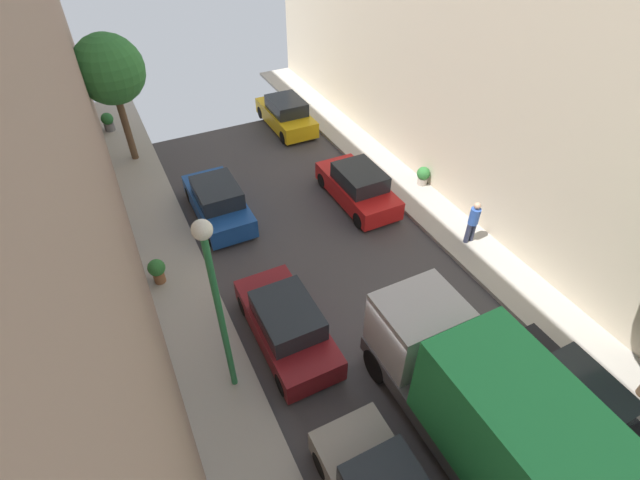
% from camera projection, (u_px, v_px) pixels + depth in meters
% --- Properties ---
extents(ground, '(32.00, 32.00, 0.00)m').
position_uv_depth(ground, '(401.00, 357.00, 13.38)').
color(ground, '#423F42').
extents(sidewalk_left, '(2.00, 44.00, 0.15)m').
position_uv_depth(sidewalk_left, '(236.00, 430.00, 11.64)').
color(sidewalk_left, '#A8A399').
rests_on(sidewalk_left, ground).
extents(sidewalk_right, '(2.00, 44.00, 0.15)m').
position_uv_depth(sidewalk_right, '(530.00, 298.00, 15.02)').
color(sidewalk_right, '#A8A399').
rests_on(sidewalk_right, ground).
extents(parked_car_left_3, '(1.78, 4.20, 1.57)m').
position_uv_depth(parked_car_left_3, '(287.00, 324.00, 13.39)').
color(parked_car_left_3, maroon).
rests_on(parked_car_left_3, ground).
extents(parked_car_left_4, '(1.78, 4.20, 1.57)m').
position_uv_depth(parked_car_left_4, '(218.00, 202.00, 17.95)').
color(parked_car_left_4, '#194799').
rests_on(parked_car_left_4, ground).
extents(parked_car_right_2, '(1.78, 4.20, 1.57)m').
position_uv_depth(parked_car_right_2, '(571.00, 401.00, 11.55)').
color(parked_car_right_2, black).
rests_on(parked_car_right_2, ground).
extents(parked_car_right_3, '(1.78, 4.20, 1.57)m').
position_uv_depth(parked_car_right_3, '(358.00, 187.00, 18.75)').
color(parked_car_right_3, red).
rests_on(parked_car_right_3, ground).
extents(parked_car_right_4, '(1.78, 4.20, 1.57)m').
position_uv_depth(parked_car_right_4, '(286.00, 114.00, 23.75)').
color(parked_car_right_4, gold).
rests_on(parked_car_right_4, ground).
extents(delivery_truck, '(2.26, 6.60, 3.38)m').
position_uv_depth(delivery_truck, '(486.00, 410.00, 10.21)').
color(delivery_truck, '#4C4C51').
rests_on(delivery_truck, ground).
extents(pedestrian, '(0.40, 0.36, 1.72)m').
position_uv_depth(pedestrian, '(473.00, 221.00, 16.47)').
color(pedestrian, '#2D334C').
rests_on(pedestrian, sidewalk_right).
extents(street_tree_0, '(2.85, 2.85, 5.56)m').
position_uv_depth(street_tree_0, '(109.00, 70.00, 18.90)').
color(street_tree_0, brown).
rests_on(street_tree_0, sidewalk_left).
extents(potted_plant_0, '(0.59, 0.59, 0.92)m').
position_uv_depth(potted_plant_0, '(108.00, 121.00, 23.33)').
color(potted_plant_0, slate).
rests_on(potted_plant_0, sidewalk_left).
extents(potted_plant_2, '(0.56, 0.56, 0.82)m').
position_uv_depth(potted_plant_2, '(423.00, 175.00, 19.63)').
color(potted_plant_2, '#B2A899').
rests_on(potted_plant_2, sidewalk_right).
extents(potted_plant_3, '(0.57, 0.57, 0.91)m').
position_uv_depth(potted_plant_3, '(157.00, 270.00, 15.15)').
color(potted_plant_3, brown).
rests_on(potted_plant_3, sidewalk_left).
extents(lamp_post, '(0.44, 0.44, 5.60)m').
position_uv_depth(lamp_post, '(215.00, 289.00, 10.19)').
color(lamp_post, '#26723F').
rests_on(lamp_post, sidewalk_left).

